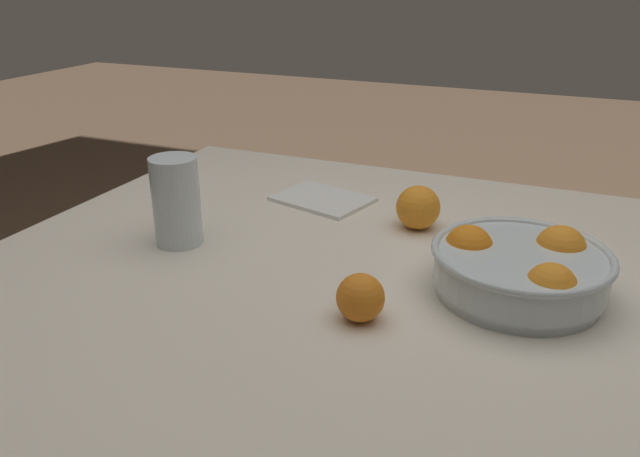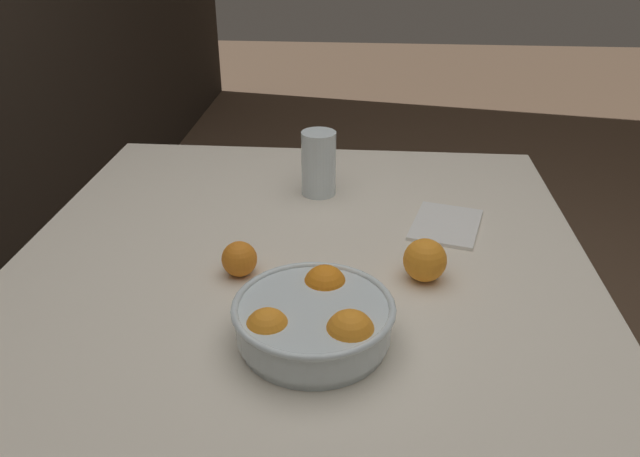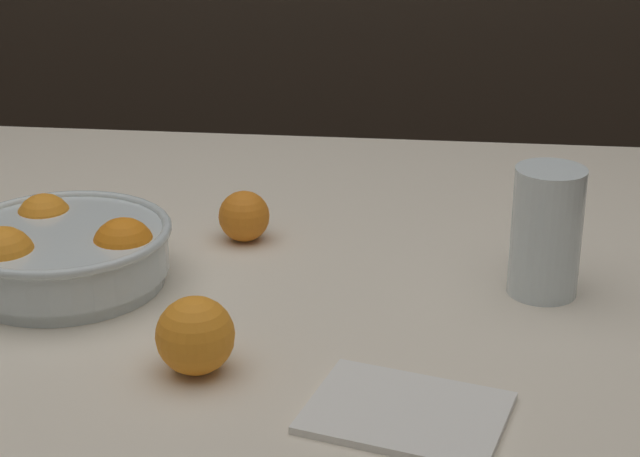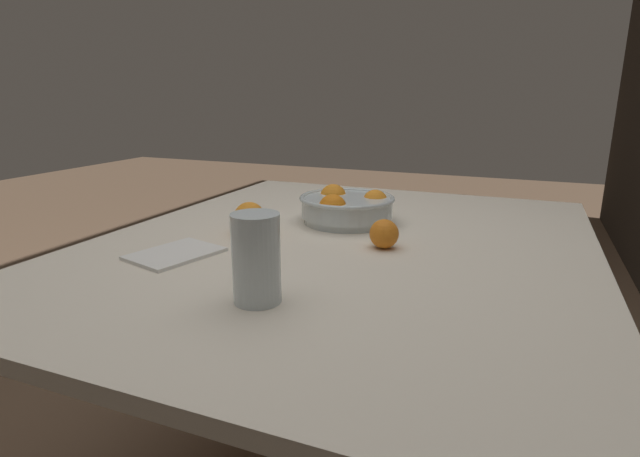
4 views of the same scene
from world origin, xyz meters
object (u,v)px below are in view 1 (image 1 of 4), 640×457
at_px(orange_loose_near_bowl, 418,207).
at_px(orange_loose_front, 360,298).
at_px(fruit_bowl, 520,268).
at_px(juice_glass, 177,206).

bearing_deg(orange_loose_near_bowl, orange_loose_front, 91.95).
distance_m(fruit_bowl, juice_glass, 0.58).
bearing_deg(juice_glass, orange_loose_front, 162.55).
relative_size(fruit_bowl, juice_glass, 1.68).
bearing_deg(orange_loose_near_bowl, juice_glass, 31.88).
relative_size(fruit_bowl, orange_loose_near_bowl, 3.20).
xyz_separation_m(fruit_bowl, juice_glass, (0.58, 0.04, 0.03)).
relative_size(juice_glass, orange_loose_near_bowl, 1.91).
bearing_deg(orange_loose_near_bowl, fruit_bowl, 137.19).
bearing_deg(juice_glass, fruit_bowl, -175.99).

